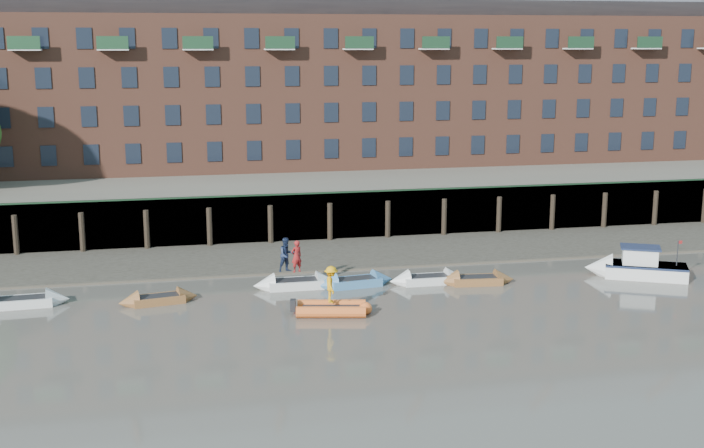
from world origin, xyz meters
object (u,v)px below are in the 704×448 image
object	(u,v)px
rowboat_0	(23,302)
motor_launch	(629,267)
rowboat_6	(477,280)
rowboat_4	(355,282)
rowboat_3	(296,284)
person_rower_b	(287,255)
rowboat_5	(428,279)
rowboat_2	(158,299)
person_rib_crew	(331,284)
rib_tender	(334,308)
person_rower_a	(296,256)

from	to	relation	value
rowboat_0	motor_launch	distance (m)	33.08
rowboat_6	rowboat_4	bearing A→B (deg)	177.09
rowboat_3	person_rower_b	size ratio (longest dim) A/B	2.45
rowboat_5	motor_launch	size ratio (longest dim) A/B	0.75
rowboat_2	person_rib_crew	size ratio (longest dim) A/B	2.29
rowboat_0	rowboat_3	size ratio (longest dim) A/B	0.99
rib_tender	rowboat_5	bearing A→B (deg)	47.76
rowboat_4	person_rib_crew	xyz separation A→B (m)	(-2.19, -4.70, 1.29)
rowboat_2	rowboat_3	world-z (taller)	rowboat_3
rowboat_5	person_rib_crew	distance (m)	7.78
rowboat_6	rib_tender	bearing A→B (deg)	-151.53
rib_tender	rowboat_0	bearing A→B (deg)	175.36
rowboat_2	person_rower_b	size ratio (longest dim) A/B	2.22
person_rower_b	person_rib_crew	distance (m)	5.40
rowboat_6	rib_tender	world-z (taller)	rowboat_6
rowboat_4	person_rib_crew	bearing A→B (deg)	-122.46
rowboat_2	rowboat_5	world-z (taller)	rowboat_5
person_rib_crew	motor_launch	bearing A→B (deg)	-73.48
rowboat_2	motor_launch	size ratio (longest dim) A/B	0.72
rowboat_2	person_rower_b	bearing A→B (deg)	2.40
rowboat_2	person_rib_crew	xyz separation A→B (m)	(8.38, -3.62, 1.31)
rowboat_0	rib_tender	world-z (taller)	rowboat_0
rowboat_5	person_rower_b	size ratio (longest dim) A/B	2.30
rowboat_2	rowboat_3	size ratio (longest dim) A/B	0.91
rowboat_3	person_rower_a	world-z (taller)	person_rower_a
rowboat_4	person_rower_a	world-z (taller)	person_rower_a
rowboat_0	rib_tender	size ratio (longest dim) A/B	1.20
rowboat_0	motor_launch	xyz separation A→B (m)	(33.06, -1.11, 0.36)
rowboat_2	person_rib_crew	distance (m)	9.22
rowboat_0	person_rower_b	xyz separation A→B (m)	(13.62, 0.67, 1.62)
rowboat_6	person_rib_crew	xyz separation A→B (m)	(-8.90, -3.74, 1.30)
rowboat_0	motor_launch	size ratio (longest dim) A/B	0.79
rowboat_2	rowboat_5	size ratio (longest dim) A/B	0.96
rowboat_4	person_rower_a	xyz separation A→B (m)	(-3.18, 0.28, 1.56)
rowboat_5	rib_tender	world-z (taller)	rowboat_5
rib_tender	person_rower_a	distance (m)	5.34
rowboat_0	rib_tender	distance (m)	15.93
person_rower_b	rowboat_0	bearing A→B (deg)	163.85
person_rower_a	person_rower_b	bearing A→B (deg)	-44.26
rowboat_2	rowboat_4	size ratio (longest dim) A/B	0.93
person_rib_crew	rowboat_0	bearing A→B (deg)	79.22
person_rower_b	person_rib_crew	size ratio (longest dim) A/B	1.03
rib_tender	person_rower_b	world-z (taller)	person_rower_b
rowboat_3	rowboat_2	bearing A→B (deg)	-169.20
rowboat_5	motor_launch	bearing A→B (deg)	-5.09
rowboat_2	person_rower_b	xyz separation A→B (m)	(6.88, 1.56, 1.64)
rib_tender	rowboat_3	bearing A→B (deg)	115.39
rowboat_3	rowboat_6	bearing A→B (deg)	-7.19
person_rower_b	person_rib_crew	world-z (taller)	person_rower_b
rowboat_4	person_rower_b	distance (m)	4.06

